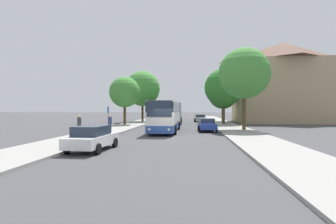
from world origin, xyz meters
TOP-DOWN VIEW (x-y plane):
  - ground_plane at (0.00, 0.00)m, footprint 300.00×300.00m
  - sidewalk_left at (-7.00, 0.00)m, footprint 4.00×120.00m
  - sidewalk_right at (7.00, 0.00)m, footprint 4.00×120.00m
  - building_right_background at (18.57, 26.13)m, footprint 16.62×11.69m
  - bus_front at (-0.77, 5.35)m, footprint 2.84×10.94m
  - bus_middle at (-0.95, 20.11)m, footprint 2.94×11.52m
  - parked_car_left_curb at (-3.86, -7.73)m, footprint 2.15×4.49m
  - parked_car_right_near at (3.73, 6.15)m, footprint 2.02×4.05m
  - parked_car_right_far at (3.63, 27.37)m, footprint 2.34×4.62m
  - bus_stop_sign at (-6.26, 2.54)m, footprint 0.08×0.45m
  - pedestrian_waiting_near at (-5.78, 1.59)m, footprint 0.36×0.36m
  - pedestrian_waiting_far at (-8.15, 0.08)m, footprint 0.36×0.36m
  - tree_left_near at (-7.04, 24.94)m, footprint 6.47×6.47m
  - tree_left_far at (-7.95, 15.55)m, footprint 4.60×4.60m
  - tree_right_near at (7.93, 7.27)m, footprint 5.73×5.73m
  - tree_right_mid at (7.67, 25.39)m, footprint 5.20×5.20m
  - tree_right_far at (6.96, 18.09)m, footprint 5.90×5.90m

SIDE VIEW (x-z plane):
  - ground_plane at x=0.00m, z-range 0.00..0.00m
  - sidewalk_left at x=-7.00m, z-range 0.00..0.15m
  - sidewalk_right at x=7.00m, z-range 0.00..0.15m
  - parked_car_right_far at x=3.63m, z-range 0.04..1.42m
  - parked_car_right_near at x=3.73m, z-range 0.03..1.45m
  - parked_car_left_curb at x=-3.86m, z-range 0.03..1.52m
  - pedestrian_waiting_near at x=-5.78m, z-range 0.16..1.93m
  - pedestrian_waiting_far at x=-8.15m, z-range 0.16..1.93m
  - bus_front at x=-0.77m, z-range 0.11..3.37m
  - bus_stop_sign at x=-6.26m, z-range 0.46..3.07m
  - bus_middle at x=-0.95m, z-range 0.12..3.52m
  - tree_left_far at x=-7.95m, z-range 1.40..8.54m
  - tree_right_mid at x=7.67m, z-range 1.29..8.78m
  - tree_right_far at x=6.96m, z-range 1.46..9.99m
  - tree_left_near at x=-7.04m, z-range 1.55..10.84m
  - tree_right_near at x=7.93m, z-range 1.87..11.07m
  - building_right_background at x=18.57m, z-range 0.00..14.39m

